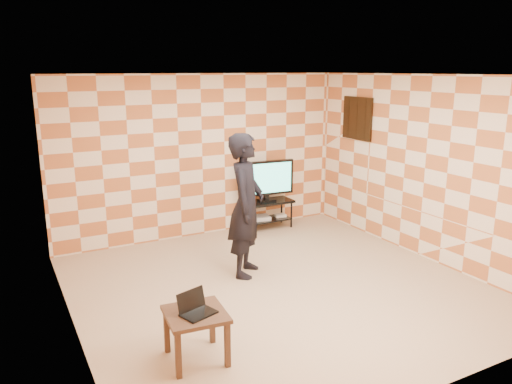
{
  "coord_description": "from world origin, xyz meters",
  "views": [
    {
      "loc": [
        -3.09,
        -5.17,
        2.77
      ],
      "look_at": [
        0.0,
        0.6,
        1.15
      ],
      "focal_mm": 35.0,
      "sensor_mm": 36.0,
      "label": 1
    }
  ],
  "objects_px": {
    "tv_stand": "(267,208)",
    "side_table": "(196,321)",
    "tv": "(267,179)",
    "person": "(246,205)"
  },
  "relations": [
    {
      "from": "side_table",
      "to": "person",
      "type": "bearing_deg",
      "value": 49.96
    },
    {
      "from": "tv_stand",
      "to": "person",
      "type": "height_order",
      "value": "person"
    },
    {
      "from": "tv",
      "to": "person",
      "type": "height_order",
      "value": "person"
    },
    {
      "from": "tv_stand",
      "to": "side_table",
      "type": "xyz_separation_m",
      "value": [
        -2.64,
        -3.29,
        0.05
      ]
    },
    {
      "from": "tv_stand",
      "to": "person",
      "type": "xyz_separation_m",
      "value": [
        -1.24,
        -1.63,
        0.61
      ]
    },
    {
      "from": "tv_stand",
      "to": "person",
      "type": "distance_m",
      "value": 2.14
    },
    {
      "from": "tv_stand",
      "to": "side_table",
      "type": "bearing_deg",
      "value": -128.67
    },
    {
      "from": "tv",
      "to": "side_table",
      "type": "xyz_separation_m",
      "value": [
        -2.64,
        -3.29,
        -0.49
      ]
    },
    {
      "from": "tv",
      "to": "side_table",
      "type": "distance_m",
      "value": 4.24
    },
    {
      "from": "tv",
      "to": "side_table",
      "type": "bearing_deg",
      "value": -128.7
    }
  ]
}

